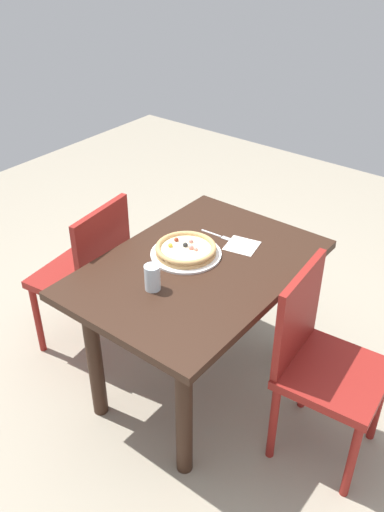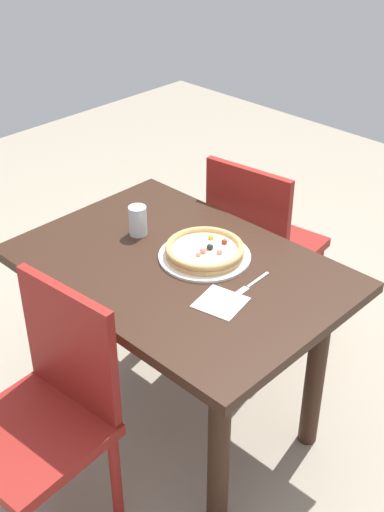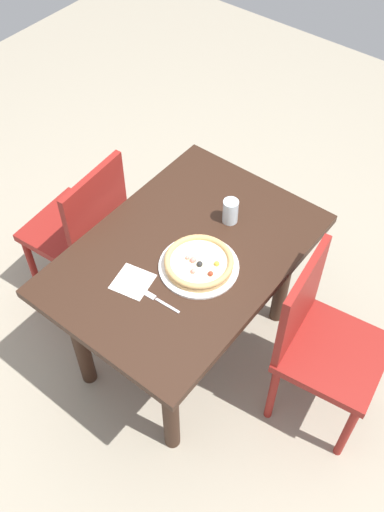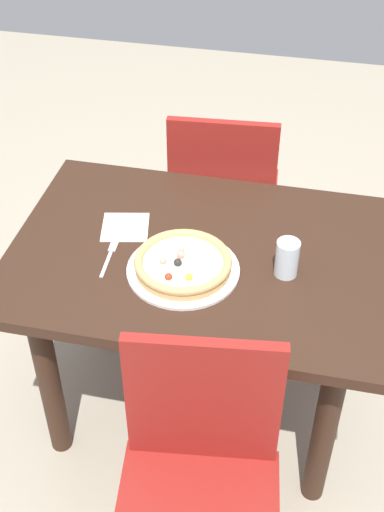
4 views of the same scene
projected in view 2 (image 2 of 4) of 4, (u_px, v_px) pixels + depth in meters
The scene contains 9 objects.
ground_plane at pixel (181, 417), 2.66m from camera, with size 6.00×6.00×0.00m, color #9E937F.
dining_table at pixel (180, 295), 2.34m from camera, with size 1.11×0.78×0.72m.
chair_near at pixel (260, 244), 2.84m from camera, with size 0.45×0.45×0.88m.
chair_far at pixel (46, 413), 2.02m from camera, with size 0.43×0.43×0.88m.
plate at pixel (205, 256), 2.31m from camera, with size 0.32×0.32×0.01m, color white.
pizza at pixel (205, 250), 2.30m from camera, with size 0.27×0.27×0.04m.
fork at pixel (250, 285), 2.17m from camera, with size 0.02×0.17×0.00m.
drinking_glass at pixel (138, 221), 2.42m from camera, with size 0.07×0.07×0.11m, color silver.
napkin at pixel (221, 302), 2.09m from camera, with size 0.14×0.14×0.00m, color white.
Camera 2 is at (-1.36, 1.33, 1.97)m, focal length 47.03 mm.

